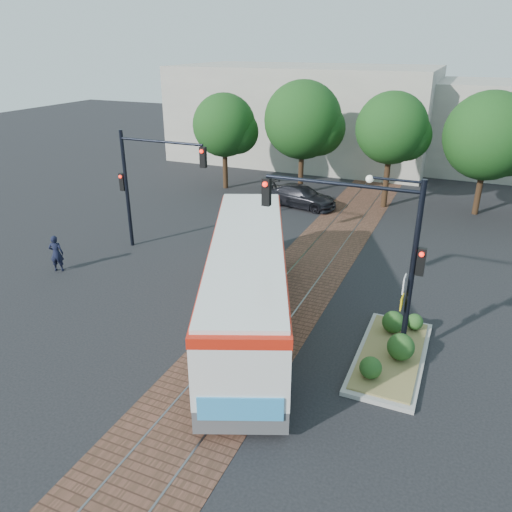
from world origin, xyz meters
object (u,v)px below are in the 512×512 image
at_px(traffic_island, 393,349).
at_px(officer, 56,253).
at_px(signal_pole_main, 376,239).
at_px(signal_pole_left, 144,176).
at_px(city_bus, 248,278).
at_px(parked_car, 301,196).

relative_size(traffic_island, officer, 2.96).
bearing_deg(officer, signal_pole_main, 153.15).
relative_size(traffic_island, signal_pole_left, 0.87).
xyz_separation_m(city_bus, officer, (-10.06, 0.68, -0.98)).
xyz_separation_m(traffic_island, signal_pole_main, (-0.96, 0.09, 3.83)).
distance_m(signal_pole_left, parked_car, 11.50).
distance_m(city_bus, signal_pole_main, 5.09).
xyz_separation_m(city_bus, traffic_island, (5.49, -0.20, -1.53)).
relative_size(traffic_island, signal_pole_main, 0.87).
distance_m(signal_pole_main, parked_car, 16.83).
height_order(signal_pole_left, parked_car, signal_pole_left).
distance_m(officer, parked_car, 15.70).
bearing_deg(city_bus, signal_pole_main, -23.95).
xyz_separation_m(signal_pole_left, parked_car, (4.87, 9.92, -3.18)).
bearing_deg(signal_pole_main, city_bus, 178.62).
height_order(signal_pole_main, officer, signal_pole_main).
xyz_separation_m(traffic_island, officer, (-15.56, 0.88, 0.55)).
relative_size(signal_pole_main, parked_car, 1.26).
distance_m(city_bus, parked_car, 14.93).
height_order(city_bus, officer, city_bus).
relative_size(signal_pole_left, officer, 3.42).
relative_size(city_bus, signal_pole_left, 2.08).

